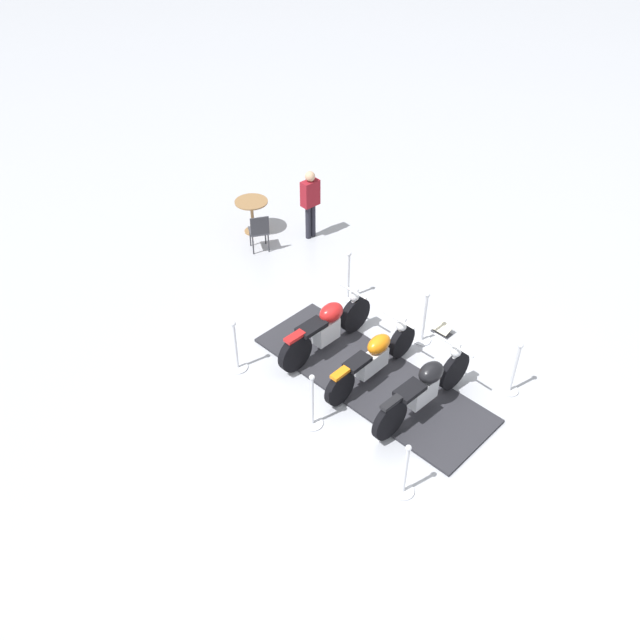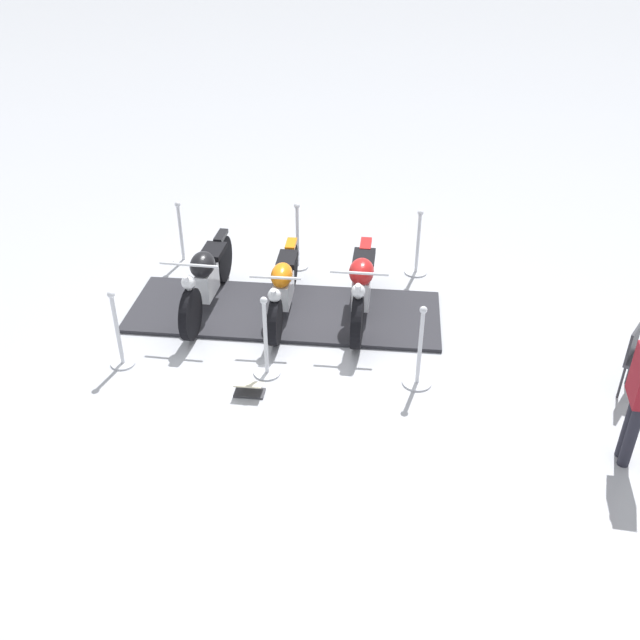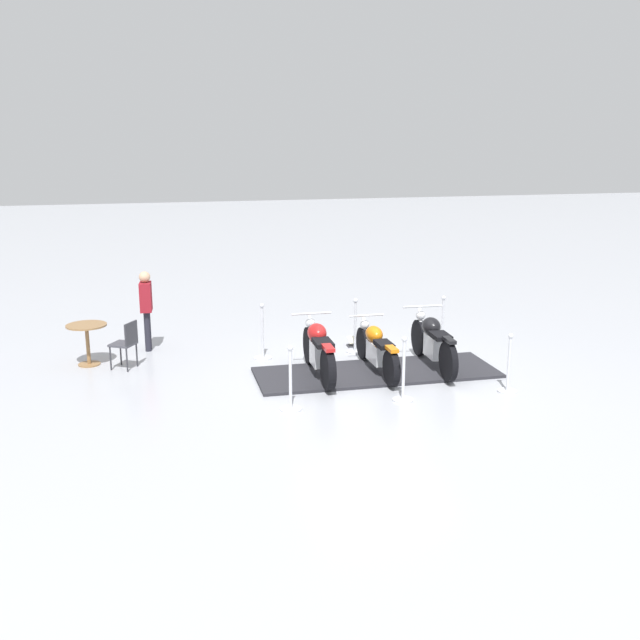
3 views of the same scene
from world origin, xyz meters
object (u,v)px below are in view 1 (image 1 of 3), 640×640
Objects in this scene: motorcycle_black at (425,387)px; motorcycle_maroon at (327,327)px; cafe_table at (252,209)px; stanchion_left_front at (405,478)px; info_placard at (442,331)px; stanchion_right_front at (513,375)px; bystander_person at (310,199)px; stanchion_right_mid at (423,326)px; stanchion_left_rear at (236,354)px; stanchion_left_mid at (312,409)px; motorcycle_copper at (374,358)px; cafe_chair_near_table at (259,230)px; stanchion_right_rear at (348,285)px.

motorcycle_maroon is (2.14, -0.07, -0.01)m from motorcycle_black.
cafe_table is (6.09, -1.96, 0.04)m from motorcycle_black.
stanchion_left_front reaches higher than info_placard.
bystander_person is (5.79, -1.33, 0.59)m from stanchion_right_front.
bystander_person reaches higher than info_placard.
motorcycle_black is at bearing 125.54° from stanchion_right_mid.
stanchion_left_rear is 3.83m from info_placard.
stanchion_right_front is (-1.96, -2.76, 0.03)m from stanchion_left_mid.
stanchion_right_mid reaches higher than motorcycle_copper.
info_placard is at bearing -94.71° from stanchion_left_mid.
cafe_chair_near_table is at bearing -26.19° from stanchion_left_front.
motorcycle_copper is (1.07, -0.04, -0.07)m from motorcycle_black.
stanchion_left_rear is at bearing 35.32° from stanchion_right_front.
bystander_person reaches higher than motorcycle_maroon.
motorcycle_maroon is at bearing 90.09° from motorcycle_copper.
motorcycle_maroon is 3.24m from stanchion_right_front.
motorcycle_maroon is 1.61m from stanchion_right_rear.
stanchion_right_rear reaches higher than cafe_table.
stanchion_left_front is 3.69m from stanchion_left_rear.
stanchion_right_rear reaches higher than stanchion_left_front.
cafe_chair_near_table is (4.38, -0.10, 0.17)m from stanchion_right_mid.
bystander_person is at bearing -46.85° from stanchion_left_mid.
cafe_chair_near_table is at bearing -173.68° from info_placard.
motorcycle_black is 1.04× the size of motorcycle_maroon.
stanchion_right_mid is (-0.05, -1.38, -0.13)m from motorcycle_copper.
stanchion_left_rear is 3.75m from cafe_chair_near_table.
info_placard is (-2.11, -3.18, -0.25)m from stanchion_left_rear.
stanchion_left_rear is (3.69, -0.14, -0.00)m from stanchion_left_front.
stanchion_left_front is (-2.86, 1.56, -0.21)m from motorcycle_maroon.
stanchion_left_rear is at bearing 127.73° from motorcycle_copper.
stanchion_left_front is at bearing 177.76° from stanchion_left_rear.
stanchion_left_rear is at bearing 118.85° from motorcycle_black.
stanchion_left_rear is 4.54m from cafe_table.
motorcycle_black is 2.25× the size of stanchion_left_front.
cafe_table is at bearing -26.85° from stanchion_left_front.
cafe_chair_near_table is 0.56× the size of bystander_person.
info_placard is at bearing -5.24° from bystander_person.
stanchion_right_mid is at bearing -92.24° from stanchion_left_mid.
stanchion_right_mid is 2.98× the size of info_placard.
stanchion_right_mid reaches higher than motorcycle_maroon.
stanchion_right_rear is 2.96× the size of info_placard.
stanchion_right_rear is at bearing -2.24° from stanchion_right_front.
motorcycle_copper is 2.11× the size of stanchion_left_rear.
motorcycle_maroon is 2.04× the size of stanchion_left_mid.
stanchion_right_front is 6.94m from cafe_table.
stanchion_left_rear is at bearing 54.73° from stanchion_right_mid.
cafe_table is at bearing -34.21° from stanchion_left_mid.
motorcycle_black is at bearing 162.16° from cafe_table.
bystander_person reaches higher than stanchion_left_front.
motorcycle_black is 5.60m from cafe_chair_near_table.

